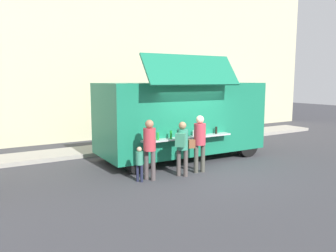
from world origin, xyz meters
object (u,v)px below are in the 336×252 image
object	(u,v)px
trash_bin	(216,129)
customer_mid_with_backpack	(182,143)
food_truck_main	(181,117)
child_near_queue	(139,161)
customer_rear_waiting	(150,144)
customer_front_ordering	(199,139)

from	to	relation	value
trash_bin	customer_mid_with_backpack	distance (m)	6.58
food_truck_main	trash_bin	distance (m)	4.39
customer_mid_with_backpack	child_near_queue	bearing A→B (deg)	128.56
customer_rear_waiting	child_near_queue	world-z (taller)	customer_rear_waiting
trash_bin	customer_rear_waiting	distance (m)	7.23
customer_mid_with_backpack	customer_front_ordering	bearing A→B (deg)	-36.24
trash_bin	customer_front_ordering	distance (m)	6.02
food_truck_main	customer_rear_waiting	world-z (taller)	food_truck_main
food_truck_main	customer_mid_with_backpack	world-z (taller)	food_truck_main
customer_front_ordering	customer_mid_with_backpack	xyz separation A→B (m)	(-0.70, -0.09, -0.05)
food_truck_main	customer_rear_waiting	distance (m)	2.98
child_near_queue	food_truck_main	bearing A→B (deg)	-0.36
customer_mid_with_backpack	child_near_queue	xyz separation A→B (m)	(-1.32, 0.19, -0.41)
food_truck_main	trash_bin	xyz separation A→B (m)	(3.59, 2.32, -1.01)
customer_rear_waiting	customer_mid_with_backpack	bearing A→B (deg)	-42.10
customer_front_ordering	child_near_queue	size ratio (longest dim) A/B	1.77
customer_mid_with_backpack	customer_rear_waiting	bearing A→B (deg)	124.82
trash_bin	customer_front_ordering	world-z (taller)	customer_front_ordering
customer_mid_with_backpack	customer_rear_waiting	xyz separation A→B (m)	(-0.98, 0.20, 0.04)
food_truck_main	customer_rear_waiting	bearing A→B (deg)	-140.53
customer_rear_waiting	child_near_queue	bearing A→B (deg)	152.80
trash_bin	customer_mid_with_backpack	size ratio (longest dim) A/B	0.63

